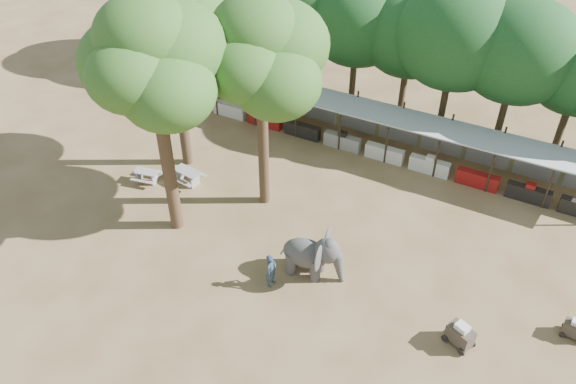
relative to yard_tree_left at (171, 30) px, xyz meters
The scene contains 12 objects.
ground 14.23m from the yard_tree_left, 38.20° to the right, with size 100.00×100.00×0.00m, color brown.
vendor_stalls 13.30m from the yard_tree_left, 36.06° to the left, with size 28.00×2.99×2.80m.
yard_tree_left is the anchor object (origin of this frame).
yard_tree_center 5.92m from the yard_tree_left, 59.04° to the right, with size 7.10×6.90×12.04m.
yard_tree_back 6.09m from the yard_tree_left, ahead, with size 7.10×6.90×11.36m.
backdrop_trees 15.17m from the yard_tree_left, 52.28° to the left, with size 46.46×5.95×8.33m.
elephant 13.87m from the yard_tree_left, 24.16° to the right, with size 3.16×2.39×2.38m.
handler 13.67m from the yard_tree_left, 34.10° to the right, with size 0.65×0.43×1.80m, color #26384C.
picnic_table_near 8.29m from the yard_tree_left, 104.16° to the right, with size 1.69×1.58×0.73m.
picnic_table_far 8.01m from the yard_tree_left, 52.77° to the right, with size 1.85×1.71×0.83m.
cart_front 20.47m from the yard_tree_left, 17.36° to the right, with size 1.41×1.20×1.17m.
cart_back 23.78m from the yard_tree_left, ahead, with size 1.01×0.71×0.95m.
Camera 1 is at (9.69, -14.81, 19.50)m, focal length 35.00 mm.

